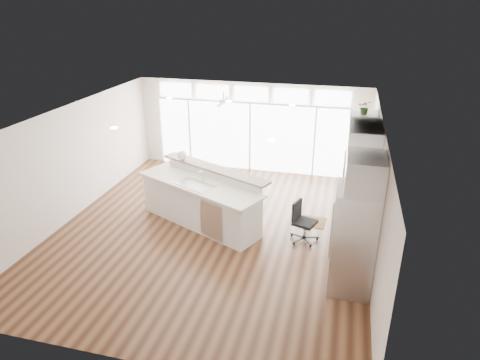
# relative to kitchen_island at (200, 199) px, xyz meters

# --- Properties ---
(floor) EXTENTS (7.00, 8.00, 0.02)m
(floor) POSITION_rel_kitchen_island_xyz_m (0.36, -0.25, -0.65)
(floor) COLOR #3C2112
(floor) RESTS_ON ground
(ceiling) EXTENTS (7.00, 8.00, 0.02)m
(ceiling) POSITION_rel_kitchen_island_xyz_m (0.36, -0.25, 2.06)
(ceiling) COLOR silver
(ceiling) RESTS_ON wall_back
(wall_back) EXTENTS (7.00, 0.04, 2.70)m
(wall_back) POSITION_rel_kitchen_island_xyz_m (0.36, 3.75, 0.71)
(wall_back) COLOR beige
(wall_back) RESTS_ON floor
(wall_front) EXTENTS (7.00, 0.04, 2.70)m
(wall_front) POSITION_rel_kitchen_island_xyz_m (0.36, -4.25, 0.71)
(wall_front) COLOR beige
(wall_front) RESTS_ON floor
(wall_left) EXTENTS (0.04, 8.00, 2.70)m
(wall_left) POSITION_rel_kitchen_island_xyz_m (-3.14, -0.25, 0.71)
(wall_left) COLOR beige
(wall_left) RESTS_ON floor
(wall_right) EXTENTS (0.04, 8.00, 2.70)m
(wall_right) POSITION_rel_kitchen_island_xyz_m (3.86, -0.25, 0.71)
(wall_right) COLOR beige
(wall_right) RESTS_ON floor
(glass_wall) EXTENTS (5.80, 0.06, 2.08)m
(glass_wall) POSITION_rel_kitchen_island_xyz_m (0.36, 3.69, 0.41)
(glass_wall) COLOR white
(glass_wall) RESTS_ON wall_back
(transom_row) EXTENTS (5.90, 0.06, 0.40)m
(transom_row) POSITION_rel_kitchen_island_xyz_m (0.36, 3.69, 1.74)
(transom_row) COLOR white
(transom_row) RESTS_ON wall_back
(desk_window) EXTENTS (0.04, 0.85, 0.85)m
(desk_window) POSITION_rel_kitchen_island_xyz_m (3.82, 0.05, 0.91)
(desk_window) COLOR white
(desk_window) RESTS_ON wall_right
(ceiling_fan) EXTENTS (1.16, 1.16, 0.32)m
(ceiling_fan) POSITION_rel_kitchen_island_xyz_m (-0.14, 2.55, 1.84)
(ceiling_fan) COLOR silver
(ceiling_fan) RESTS_ON ceiling
(recessed_lights) EXTENTS (3.40, 3.00, 0.02)m
(recessed_lights) POSITION_rel_kitchen_island_xyz_m (0.36, -0.05, 2.04)
(recessed_lights) COLOR #F3E3CF
(recessed_lights) RESTS_ON ceiling
(oven_cabinet) EXTENTS (0.64, 1.20, 2.50)m
(oven_cabinet) POSITION_rel_kitchen_island_xyz_m (3.53, 1.55, 0.61)
(oven_cabinet) COLOR white
(oven_cabinet) RESTS_ON floor
(desk_nook) EXTENTS (0.72, 1.30, 0.76)m
(desk_nook) POSITION_rel_kitchen_island_xyz_m (3.49, 0.05, -0.26)
(desk_nook) COLOR white
(desk_nook) RESTS_ON floor
(upper_cabinets) EXTENTS (0.64, 1.30, 0.64)m
(upper_cabinets) POSITION_rel_kitchen_island_xyz_m (3.53, 0.05, 1.71)
(upper_cabinets) COLOR white
(upper_cabinets) RESTS_ON wall_right
(refrigerator) EXTENTS (0.76, 0.90, 2.00)m
(refrigerator) POSITION_rel_kitchen_island_xyz_m (3.47, -1.60, 0.36)
(refrigerator) COLOR silver
(refrigerator) RESTS_ON floor
(fridge_cabinet) EXTENTS (0.64, 0.90, 0.60)m
(fridge_cabinet) POSITION_rel_kitchen_island_xyz_m (3.53, -1.60, 1.66)
(fridge_cabinet) COLOR white
(fridge_cabinet) RESTS_ON wall_right
(framed_photos) EXTENTS (0.06, 0.22, 0.80)m
(framed_photos) POSITION_rel_kitchen_island_xyz_m (3.82, 0.67, 0.76)
(framed_photos) COLOR black
(framed_photos) RESTS_ON wall_right
(kitchen_island) EXTENTS (3.44, 2.46, 1.28)m
(kitchen_island) POSITION_rel_kitchen_island_xyz_m (0.00, 0.00, 0.00)
(kitchen_island) COLOR white
(kitchen_island) RESTS_ON floor
(rug) EXTENTS (0.84, 0.63, 0.01)m
(rug) POSITION_rel_kitchen_island_xyz_m (2.50, 0.73, -0.64)
(rug) COLOR #3C2713
(rug) RESTS_ON floor
(office_chair) EXTENTS (0.59, 0.57, 0.91)m
(office_chair) POSITION_rel_kitchen_island_xyz_m (2.48, -0.18, -0.18)
(office_chair) COLOR black
(office_chair) RESTS_ON floor
(fishbowl) EXTENTS (0.31, 0.31, 0.24)m
(fishbowl) POSITION_rel_kitchen_island_xyz_m (-0.69, 0.76, 0.76)
(fishbowl) COLOR silver
(fishbowl) RESTS_ON kitchen_island
(monitor) EXTENTS (0.10, 0.46, 0.38)m
(monitor) POSITION_rel_kitchen_island_xyz_m (3.41, 0.05, 0.31)
(monitor) COLOR black
(monitor) RESTS_ON desk_nook
(keyboard) EXTENTS (0.16, 0.32, 0.02)m
(keyboard) POSITION_rel_kitchen_island_xyz_m (3.24, 0.05, 0.13)
(keyboard) COLOR silver
(keyboard) RESTS_ON desk_nook
(potted_plant) EXTENTS (0.35, 0.37, 0.26)m
(potted_plant) POSITION_rel_kitchen_island_xyz_m (3.53, 1.55, 1.99)
(potted_plant) COLOR #2F4F22
(potted_plant) RESTS_ON oven_cabinet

